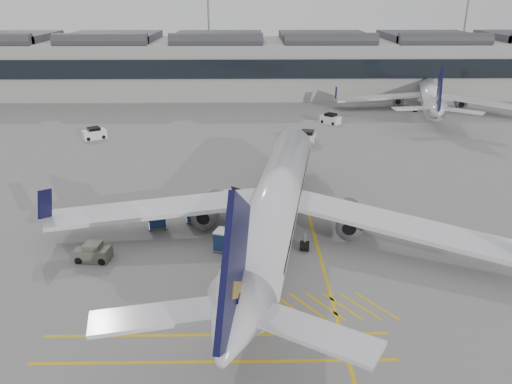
{
  "coord_description": "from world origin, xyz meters",
  "views": [
    {
      "loc": [
        4.13,
        -36.17,
        20.38
      ],
      "look_at": [
        4.75,
        4.5,
        4.0
      ],
      "focal_mm": 35.0,
      "sensor_mm": 36.0,
      "label": 1
    }
  ],
  "objects_px": {
    "airliner_main": "(276,202)",
    "pushback_tug": "(93,253)",
    "ramp_agent_b": "(227,232)",
    "belt_loader": "(237,198)",
    "ramp_agent_a": "(245,201)",
    "baggage_cart_a": "(195,211)"
  },
  "relations": [
    {
      "from": "airliner_main",
      "to": "belt_loader",
      "type": "bearing_deg",
      "value": 124.17
    },
    {
      "from": "belt_loader",
      "to": "baggage_cart_a",
      "type": "relative_size",
      "value": 2.22
    },
    {
      "from": "airliner_main",
      "to": "belt_loader",
      "type": "xyz_separation_m",
      "value": [
        -3.55,
        7.96,
        -2.91
      ]
    },
    {
      "from": "airliner_main",
      "to": "belt_loader",
      "type": "relative_size",
      "value": 10.06
    },
    {
      "from": "baggage_cart_a",
      "to": "ramp_agent_b",
      "type": "relative_size",
      "value": 1.0
    },
    {
      "from": "belt_loader",
      "to": "pushback_tug",
      "type": "bearing_deg",
      "value": -145.97
    },
    {
      "from": "baggage_cart_a",
      "to": "ramp_agent_b",
      "type": "xyz_separation_m",
      "value": [
        3.2,
        -4.36,
        -0.01
      ]
    },
    {
      "from": "airliner_main",
      "to": "ramp_agent_b",
      "type": "bearing_deg",
      "value": -159.98
    },
    {
      "from": "airliner_main",
      "to": "pushback_tug",
      "type": "bearing_deg",
      "value": -155.86
    },
    {
      "from": "pushback_tug",
      "to": "belt_loader",
      "type": "bearing_deg",
      "value": 52.29
    },
    {
      "from": "airliner_main",
      "to": "pushback_tug",
      "type": "distance_m",
      "value": 15.7
    },
    {
      "from": "baggage_cart_a",
      "to": "ramp_agent_a",
      "type": "height_order",
      "value": "baggage_cart_a"
    },
    {
      "from": "belt_loader",
      "to": "baggage_cart_a",
      "type": "distance_m",
      "value": 5.86
    },
    {
      "from": "baggage_cart_a",
      "to": "pushback_tug",
      "type": "relative_size",
      "value": 0.68
    },
    {
      "from": "belt_loader",
      "to": "pushback_tug",
      "type": "relative_size",
      "value": 1.5
    },
    {
      "from": "belt_loader",
      "to": "ramp_agent_b",
      "type": "distance_m",
      "value": 8.74
    },
    {
      "from": "belt_loader",
      "to": "pushback_tug",
      "type": "xyz_separation_m",
      "value": [
        -11.45,
        -11.71,
        0.17
      ]
    },
    {
      "from": "ramp_agent_a",
      "to": "pushback_tug",
      "type": "bearing_deg",
      "value": -164.05
    },
    {
      "from": "ramp_agent_a",
      "to": "pushback_tug",
      "type": "height_order",
      "value": "ramp_agent_a"
    },
    {
      "from": "ramp_agent_b",
      "to": "pushback_tug",
      "type": "distance_m",
      "value": 11.16
    },
    {
      "from": "ramp_agent_a",
      "to": "ramp_agent_b",
      "type": "height_order",
      "value": "ramp_agent_b"
    },
    {
      "from": "baggage_cart_a",
      "to": "pushback_tug",
      "type": "height_order",
      "value": "baggage_cart_a"
    }
  ]
}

